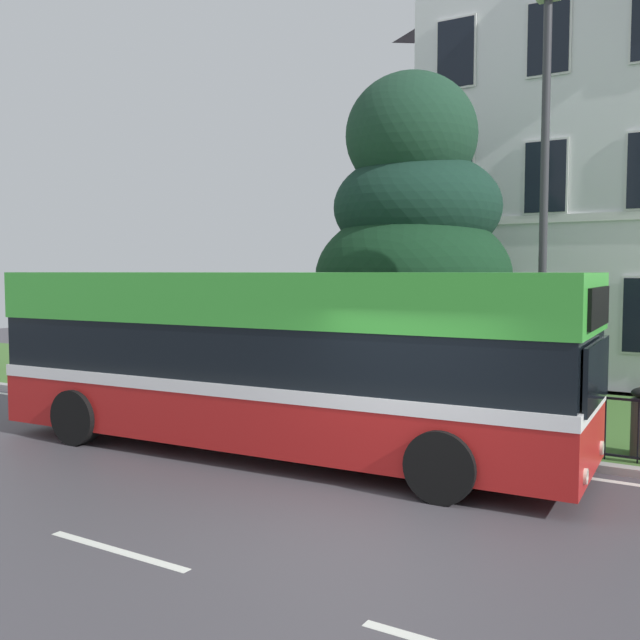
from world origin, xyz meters
The scene contains 4 objects.
ground_plane centered at (0.00, 1.28, -0.01)m, with size 60.00×56.00×0.18m.
evergreen_tree centered at (-2.80, 7.87, 2.92)m, with size 5.02×5.02×7.57m.
single_decker_bus centered at (-2.97, 2.53, 1.57)m, with size 10.12×3.11×2.97m.
street_lamp_post centered at (0.63, 5.38, 4.50)m, with size 0.36×0.24×7.75m.
Camera 1 is at (3.73, -6.99, 2.99)m, focal length 39.86 mm.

